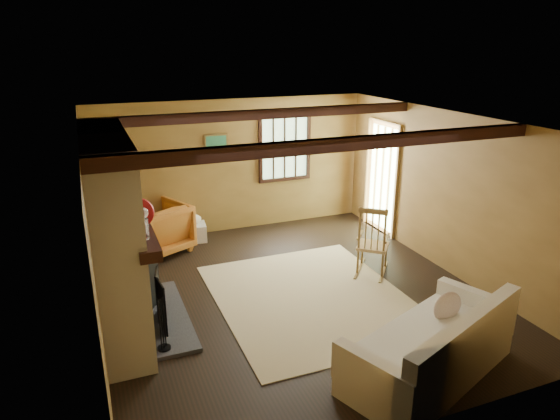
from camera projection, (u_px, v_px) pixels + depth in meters
name	position (u px, v px, depth m)	size (l,w,h in m)	color
ground	(292.00, 294.00, 6.96)	(5.50, 5.50, 0.00)	black
room_envelope	(300.00, 174.00, 6.74)	(5.02, 5.52, 2.44)	olive
fireplace	(117.00, 243.00, 5.83)	(1.02, 2.30, 2.40)	#A3543F
rug	(311.00, 297.00, 6.85)	(2.50, 3.00, 0.01)	tan
rocking_chair	(373.00, 245.00, 7.46)	(0.81, 0.85, 1.08)	tan
sofa	(434.00, 351.00, 5.17)	(2.24, 1.59, 0.83)	white
firewood_pile	(126.00, 240.00, 8.52)	(0.68, 0.12, 0.25)	#523823
laundry_basket	(191.00, 233.00, 8.77)	(0.50, 0.38, 0.30)	white
basket_pillow	(191.00, 220.00, 8.69)	(0.37, 0.30, 0.19)	white
armchair	(158.00, 228.00, 8.23)	(0.88, 0.90, 0.82)	#BF6026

